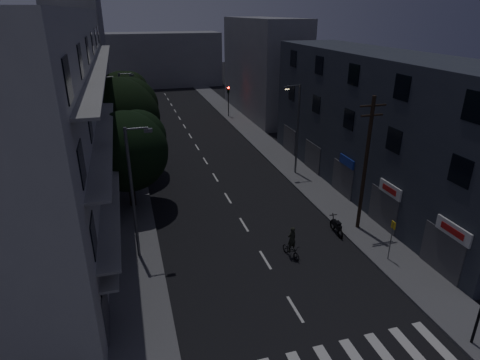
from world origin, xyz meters
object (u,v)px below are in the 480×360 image
cyclist (291,247)px  utility_pole (366,163)px  bus_stop_sign (392,234)px  motorcycle (336,227)px

cyclist → utility_pole: bearing=2.8°
utility_pole → cyclist: bearing=-161.9°
bus_stop_sign → motorcycle: bus_stop_sign is taller
bus_stop_sign → motorcycle: bearing=110.0°
motorcycle → cyclist: (-4.02, -1.74, 0.20)m
bus_stop_sign → cyclist: bearing=159.2°
motorcycle → utility_pole: bearing=7.9°
motorcycle → cyclist: bearing=-152.8°
bus_stop_sign → motorcycle: size_ratio=1.33×
utility_pole → cyclist: 7.32m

